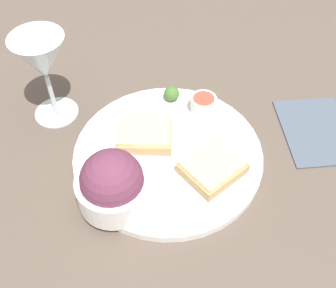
# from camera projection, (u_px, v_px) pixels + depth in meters

# --- Properties ---
(ground_plane) EXTENTS (4.00, 4.00, 0.00)m
(ground_plane) POSITION_uv_depth(u_px,v_px,m) (168.00, 158.00, 0.68)
(ground_plane) COLOR brown
(dinner_plate) EXTENTS (0.30, 0.30, 0.01)m
(dinner_plate) POSITION_uv_depth(u_px,v_px,m) (168.00, 155.00, 0.67)
(dinner_plate) COLOR white
(dinner_plate) RESTS_ON ground_plane
(salad_bowl) EXTENTS (0.11, 0.11, 0.09)m
(salad_bowl) POSITION_uv_depth(u_px,v_px,m) (113.00, 184.00, 0.58)
(salad_bowl) COLOR white
(salad_bowl) RESTS_ON dinner_plate
(sauce_ramekin) EXTENTS (0.04, 0.04, 0.03)m
(sauce_ramekin) POSITION_uv_depth(u_px,v_px,m) (203.00, 104.00, 0.72)
(sauce_ramekin) COLOR white
(sauce_ramekin) RESTS_ON dinner_plate
(cheese_toast_near) EXTENTS (0.11, 0.10, 0.03)m
(cheese_toast_near) POSITION_uv_depth(u_px,v_px,m) (145.00, 134.00, 0.68)
(cheese_toast_near) COLOR tan
(cheese_toast_near) RESTS_ON dinner_plate
(cheese_toast_far) EXTENTS (0.11, 0.10, 0.03)m
(cheese_toast_far) POSITION_uv_depth(u_px,v_px,m) (213.00, 167.00, 0.63)
(cheese_toast_far) COLOR tan
(cheese_toast_far) RESTS_ON dinner_plate
(wine_glass) EXTENTS (0.09, 0.09, 0.16)m
(wine_glass) POSITION_uv_depth(u_px,v_px,m) (42.00, 61.00, 0.66)
(wine_glass) COLOR silver
(wine_glass) RESTS_ON ground_plane
(garnish) EXTENTS (0.03, 0.03, 0.03)m
(garnish) POSITION_uv_depth(u_px,v_px,m) (172.00, 94.00, 0.74)
(garnish) COLOR #477533
(garnish) RESTS_ON dinner_plate
(napkin) EXTENTS (0.14, 0.17, 0.01)m
(napkin) POSITION_uv_depth(u_px,v_px,m) (316.00, 130.00, 0.71)
(napkin) COLOR #4C5666
(napkin) RESTS_ON ground_plane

